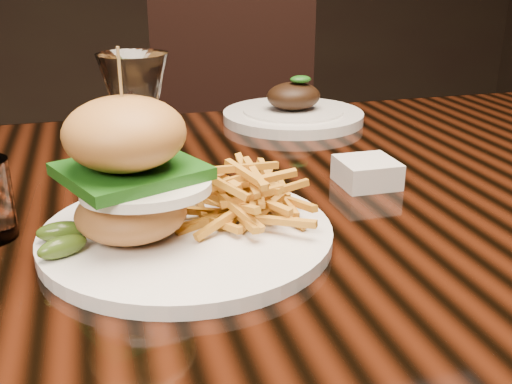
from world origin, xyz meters
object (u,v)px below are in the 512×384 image
object	(u,v)px
dining_table	(269,250)
chair_far	(238,146)
wine_glass	(136,105)
far_dish	(293,113)
burger_plate	(177,196)

from	to	relation	value
dining_table	chair_far	distance (m)	0.92
wine_glass	far_dish	distance (m)	0.52
far_dish	chair_far	world-z (taller)	chair_far
chair_far	wine_glass	bearing A→B (deg)	-100.70
dining_table	far_dish	bearing A→B (deg)	66.50
dining_table	far_dish	xyz separation A→B (m)	(0.15, 0.34, 0.09)
wine_glass	chair_far	bearing A→B (deg)	70.56
dining_table	burger_plate	xyz separation A→B (m)	(-0.13, -0.10, 0.13)
burger_plate	far_dish	world-z (taller)	burger_plate
wine_glass	far_dish	xyz separation A→B (m)	(0.31, 0.40, -0.12)
dining_table	burger_plate	size ratio (longest dim) A/B	5.29
far_dish	wine_glass	bearing A→B (deg)	-127.18
dining_table	wine_glass	distance (m)	0.28
chair_far	far_dish	bearing A→B (deg)	-84.44
dining_table	far_dish	distance (m)	0.38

